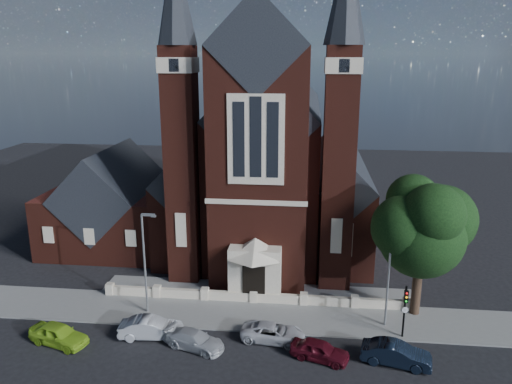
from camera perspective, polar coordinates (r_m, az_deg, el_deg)
ground at (r=48.80m, az=0.89°, el=-7.85°), size 120.00×120.00×0.00m
pavement_strip at (r=39.43m, az=-0.59°, el=-13.89°), size 60.00×5.00×0.12m
forecourt_paving at (r=42.94m, az=0.06°, el=-11.28°), size 26.00×3.00×0.14m
forecourt_wall at (r=41.17m, az=-0.25°, el=-12.53°), size 24.00×0.40×0.90m
church at (r=53.87m, az=1.71°, el=3.55°), size 20.01×34.90×29.20m
parish_hall at (r=53.91m, az=-15.98°, el=-1.63°), size 12.00×12.20×10.24m
street_tree at (r=38.37m, az=18.69°, el=-4.19°), size 6.40×6.60×10.70m
street_lamp_left at (r=38.62m, az=-12.53°, el=-7.34°), size 1.16×0.22×8.09m
street_lamp_right at (r=37.19m, az=15.11°, el=-8.44°), size 1.16×0.22×8.09m
traffic_signal at (r=36.81m, az=16.68°, el=-12.31°), size 0.28×0.42×4.00m
car_lime_van at (r=38.17m, az=-21.62°, el=-14.89°), size 4.64×2.92×1.47m
car_silver_a at (r=37.14m, az=-11.92°, el=-14.96°), size 4.59×2.03×1.46m
car_silver_b at (r=35.56m, az=-7.01°, el=-16.44°), size 4.53×2.98×1.22m
car_white_suv at (r=36.11m, az=1.95°, el=-15.76°), size 4.67×2.54×1.24m
car_dark_red at (r=34.44m, az=7.30°, el=-17.51°), size 4.16×2.65×1.32m
car_navy at (r=34.90m, az=15.72°, el=-17.40°), size 4.68×2.48×1.47m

